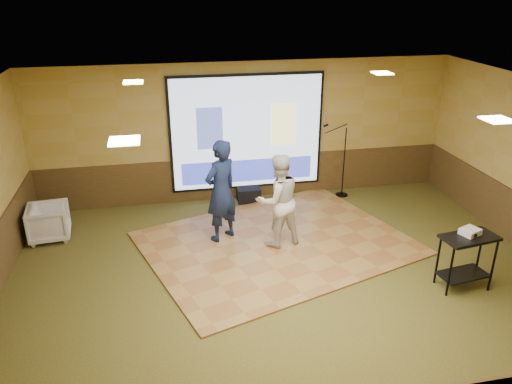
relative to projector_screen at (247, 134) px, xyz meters
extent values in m
plane|color=#353B1A|center=(0.00, -3.44, -1.47)|extent=(9.00, 9.00, 0.00)
cube|color=tan|center=(0.00, 0.06, 0.03)|extent=(9.00, 0.04, 3.00)
cube|color=tan|center=(0.00, -6.94, 0.03)|extent=(9.00, 0.04, 3.00)
cube|color=silver|center=(0.00, -3.44, 1.53)|extent=(9.00, 7.00, 0.04)
cube|color=#442C16|center=(0.00, 0.04, -1.00)|extent=(9.00, 0.04, 0.95)
cube|color=black|center=(0.00, 0.01, 0.03)|extent=(3.32, 0.03, 2.52)
cube|color=silver|center=(0.00, -0.02, 0.03)|extent=(3.20, 0.02, 2.40)
cube|color=#414D90|center=(-0.80, -0.03, 0.18)|extent=(0.55, 0.01, 0.90)
cube|color=#E8DE86|center=(0.80, -0.03, 0.18)|extent=(0.55, 0.01, 0.90)
cube|color=#2F3CB2|center=(0.00, -0.03, -0.82)|extent=(2.88, 0.01, 0.50)
cube|color=beige|center=(-2.20, -1.64, 1.50)|extent=(0.32, 0.32, 0.02)
cube|color=beige|center=(2.20, -1.64, 1.50)|extent=(0.32, 0.32, 0.02)
cube|color=beige|center=(-2.20, -4.94, 1.50)|extent=(0.32, 0.32, 0.02)
cube|color=beige|center=(2.20, -4.94, 1.50)|extent=(0.32, 0.32, 0.02)
cube|color=olive|center=(0.15, -2.24, -1.46)|extent=(5.49, 4.80, 0.03)
imported|color=#141F3F|center=(-0.82, -1.86, -0.48)|extent=(0.84, 0.78, 1.93)
imported|color=beige|center=(0.15, -2.27, -0.58)|extent=(0.97, 0.83, 1.73)
cylinder|color=black|center=(2.35, -4.35, -1.04)|extent=(0.04, 0.04, 0.86)
cylinder|color=black|center=(3.08, -4.35, -1.04)|extent=(0.04, 0.04, 0.86)
cylinder|color=black|center=(2.35, -3.98, -1.04)|extent=(0.04, 0.04, 0.86)
cylinder|color=black|center=(3.08, -3.98, -1.04)|extent=(0.04, 0.04, 0.86)
cube|color=black|center=(2.72, -4.17, -0.59)|extent=(0.86, 0.45, 0.05)
cube|color=black|center=(2.72, -4.17, -1.25)|extent=(0.77, 0.41, 0.03)
cube|color=silver|center=(2.75, -4.11, -0.52)|extent=(0.35, 0.32, 0.09)
cylinder|color=black|center=(2.12, -0.32, -1.46)|extent=(0.27, 0.27, 0.02)
cylinder|color=black|center=(2.12, -0.32, -0.69)|extent=(0.02, 0.02, 1.58)
cylinder|color=black|center=(1.89, -0.32, 0.10)|extent=(0.50, 0.02, 0.20)
cylinder|color=black|center=(1.65, -0.32, 0.19)|extent=(0.12, 0.05, 0.08)
imported|color=gray|center=(-4.00, -1.19, -1.14)|extent=(0.81, 0.79, 0.67)
cube|color=black|center=(-0.01, -0.23, -1.32)|extent=(0.50, 0.34, 0.31)
camera|label=1|loc=(-1.82, -10.15, 3.07)|focal=35.00mm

